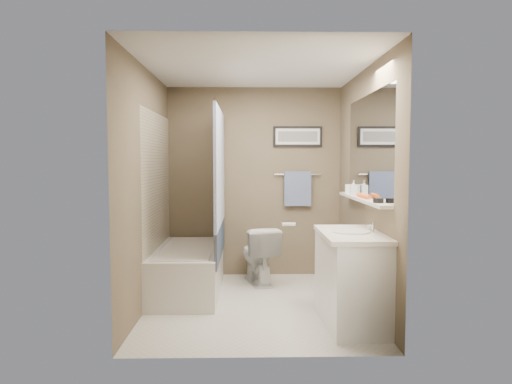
{
  "coord_description": "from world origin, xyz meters",
  "views": [
    {
      "loc": [
        -0.09,
        -4.58,
        1.48
      ],
      "look_at": [
        0.0,
        0.15,
        1.15
      ],
      "focal_mm": 32.0,
      "sensor_mm": 36.0,
      "label": 1
    }
  ],
  "objects_px": {
    "vanity": "(352,281)",
    "hair_brush_back": "(362,195)",
    "candle_bowl_near": "(378,201)",
    "hair_brush_front": "(365,196)",
    "glass_jar": "(349,189)",
    "bathtub": "(189,270)",
    "toilet": "(258,254)",
    "soap_bottle": "(354,187)"
  },
  "relations": [
    {
      "from": "hair_brush_front",
      "to": "glass_jar",
      "type": "relative_size",
      "value": 2.2
    },
    {
      "from": "hair_brush_front",
      "to": "hair_brush_back",
      "type": "relative_size",
      "value": 1.0
    },
    {
      "from": "candle_bowl_near",
      "to": "glass_jar",
      "type": "height_order",
      "value": "glass_jar"
    },
    {
      "from": "bathtub",
      "to": "hair_brush_back",
      "type": "bearing_deg",
      "value": -19.08
    },
    {
      "from": "toilet",
      "to": "hair_brush_front",
      "type": "xyz_separation_m",
      "value": [
        1.0,
        -1.1,
        0.79
      ]
    },
    {
      "from": "vanity",
      "to": "glass_jar",
      "type": "bearing_deg",
      "value": 76.97
    },
    {
      "from": "candle_bowl_near",
      "to": "glass_jar",
      "type": "relative_size",
      "value": 0.9
    },
    {
      "from": "hair_brush_back",
      "to": "soap_bottle",
      "type": "xyz_separation_m",
      "value": [
        0.0,
        0.38,
        0.06
      ]
    },
    {
      "from": "vanity",
      "to": "hair_brush_back",
      "type": "distance_m",
      "value": 0.86
    },
    {
      "from": "bathtub",
      "to": "hair_brush_back",
      "type": "height_order",
      "value": "hair_brush_back"
    },
    {
      "from": "bathtub",
      "to": "hair_brush_front",
      "type": "relative_size",
      "value": 6.82
    },
    {
      "from": "bathtub",
      "to": "soap_bottle",
      "type": "relative_size",
      "value": 9.72
    },
    {
      "from": "toilet",
      "to": "hair_brush_back",
      "type": "height_order",
      "value": "hair_brush_back"
    },
    {
      "from": "vanity",
      "to": "glass_jar",
      "type": "xyz_separation_m",
      "value": [
        0.19,
        1.02,
        0.77
      ]
    },
    {
      "from": "candle_bowl_near",
      "to": "hair_brush_front",
      "type": "bearing_deg",
      "value": 90.0
    },
    {
      "from": "hair_brush_back",
      "to": "soap_bottle",
      "type": "height_order",
      "value": "soap_bottle"
    },
    {
      "from": "vanity",
      "to": "hair_brush_front",
      "type": "xyz_separation_m",
      "value": [
        0.19,
        0.31,
        0.74
      ]
    },
    {
      "from": "bathtub",
      "to": "vanity",
      "type": "distance_m",
      "value": 1.91
    },
    {
      "from": "toilet",
      "to": "candle_bowl_near",
      "type": "height_order",
      "value": "candle_bowl_near"
    },
    {
      "from": "candle_bowl_near",
      "to": "hair_brush_back",
      "type": "relative_size",
      "value": 0.41
    },
    {
      "from": "toilet",
      "to": "vanity",
      "type": "distance_m",
      "value": 1.63
    },
    {
      "from": "bathtub",
      "to": "vanity",
      "type": "relative_size",
      "value": 1.67
    },
    {
      "from": "bathtub",
      "to": "candle_bowl_near",
      "type": "distance_m",
      "value": 2.3
    },
    {
      "from": "toilet",
      "to": "soap_bottle",
      "type": "height_order",
      "value": "soap_bottle"
    },
    {
      "from": "candle_bowl_near",
      "to": "hair_brush_back",
      "type": "xyz_separation_m",
      "value": [
        0.0,
        0.54,
        0.0
      ]
    },
    {
      "from": "toilet",
      "to": "glass_jar",
      "type": "bearing_deg",
      "value": 143.48
    },
    {
      "from": "bathtub",
      "to": "hair_brush_front",
      "type": "bearing_deg",
      "value": -21.76
    },
    {
      "from": "soap_bottle",
      "to": "candle_bowl_near",
      "type": "bearing_deg",
      "value": -90.0
    },
    {
      "from": "hair_brush_front",
      "to": "soap_bottle",
      "type": "relative_size",
      "value": 1.43
    },
    {
      "from": "vanity",
      "to": "hair_brush_back",
      "type": "height_order",
      "value": "hair_brush_back"
    },
    {
      "from": "candle_bowl_near",
      "to": "hair_brush_front",
      "type": "xyz_separation_m",
      "value": [
        0.0,
        0.44,
        0.0
      ]
    },
    {
      "from": "candle_bowl_near",
      "to": "glass_jar",
      "type": "xyz_separation_m",
      "value": [
        0.0,
        1.15,
        0.03
      ]
    },
    {
      "from": "glass_jar",
      "to": "vanity",
      "type": "bearing_deg",
      "value": -100.32
    },
    {
      "from": "hair_brush_front",
      "to": "glass_jar",
      "type": "bearing_deg",
      "value": 90.0
    },
    {
      "from": "toilet",
      "to": "soap_bottle",
      "type": "relative_size",
      "value": 4.49
    },
    {
      "from": "bathtub",
      "to": "soap_bottle",
      "type": "height_order",
      "value": "soap_bottle"
    },
    {
      "from": "hair_brush_back",
      "to": "glass_jar",
      "type": "relative_size",
      "value": 2.2
    },
    {
      "from": "bathtub",
      "to": "toilet",
      "type": "height_order",
      "value": "toilet"
    },
    {
      "from": "bathtub",
      "to": "toilet",
      "type": "bearing_deg",
      "value": 26.18
    },
    {
      "from": "vanity",
      "to": "candle_bowl_near",
      "type": "xyz_separation_m",
      "value": [
        0.19,
        -0.13,
        0.73
      ]
    },
    {
      "from": "toilet",
      "to": "vanity",
      "type": "height_order",
      "value": "vanity"
    },
    {
      "from": "candle_bowl_near",
      "to": "glass_jar",
      "type": "bearing_deg",
      "value": 90.0
    }
  ]
}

